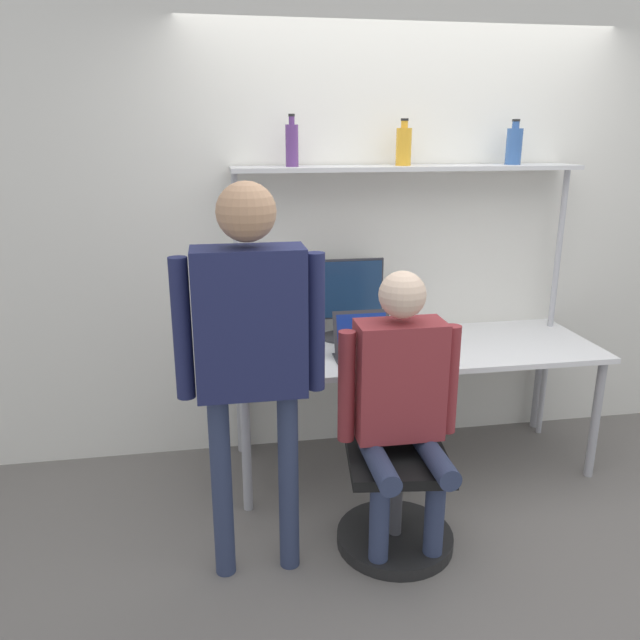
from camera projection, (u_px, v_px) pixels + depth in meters
name	position (u px, v px, depth m)	size (l,w,h in m)	color
ground_plane	(431.00, 499.00, 3.39)	(12.00, 12.00, 0.00)	slate
wall_back	(397.00, 229.00, 3.76)	(8.00, 0.06, 2.70)	silver
desk	(413.00, 357.00, 3.57)	(2.09, 0.76, 0.74)	white
shelf_unit	(407.00, 206.00, 3.55)	(1.98, 0.27, 1.73)	silver
monitor	(341.00, 296.00, 3.63)	(0.50, 0.24, 0.47)	#333338
laptop	(364.00, 347.00, 3.34)	(0.31, 0.26, 0.25)	#333338
cell_phone	(405.00, 357.00, 3.37)	(0.07, 0.15, 0.01)	#264C8C
office_chair	(395.00, 487.00, 2.98)	(0.56, 0.56, 0.93)	black
person_seated	(401.00, 393.00, 2.79)	(0.56, 0.46, 1.34)	#2D3856
person_standing	(250.00, 335.00, 2.53)	(0.62, 0.24, 1.74)	#2D3856
bottle_amber	(404.00, 146.00, 3.45)	(0.09, 0.09, 0.25)	gold
bottle_blue	(514.00, 145.00, 3.56)	(0.09, 0.09, 0.25)	#335999
bottle_purple	(292.00, 144.00, 3.35)	(0.07, 0.07, 0.27)	#593372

